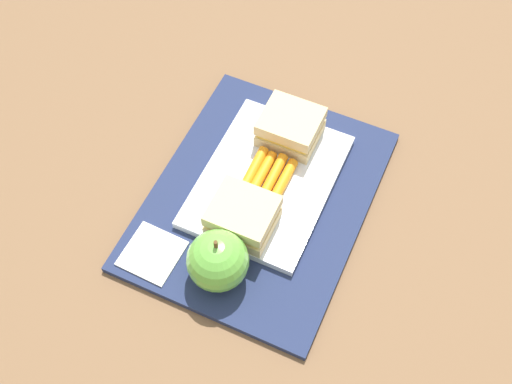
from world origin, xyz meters
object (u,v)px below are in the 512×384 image
at_px(carrot_sticks_bundle, 267,176).
at_px(sandwich_half_right, 243,216).
at_px(paper_napkin, 152,253).
at_px(apple, 214,259).
at_px(food_tray, 267,181).
at_px(sandwich_half_left, 290,127).

bearing_deg(carrot_sticks_bundle, sandwich_half_right, -0.25).
bearing_deg(paper_napkin, carrot_sticks_bundle, 150.14).
bearing_deg(carrot_sticks_bundle, paper_napkin, -29.86).
xyz_separation_m(apple, paper_napkin, (0.01, -0.09, -0.04)).
distance_m(food_tray, paper_napkin, 0.18).
bearing_deg(sandwich_half_right, food_tray, 180.00).
height_order(sandwich_half_left, carrot_sticks_bundle, sandwich_half_left).
bearing_deg(food_tray, sandwich_half_left, 180.00).
relative_size(sandwich_half_left, sandwich_half_right, 1.00).
relative_size(carrot_sticks_bundle, paper_napkin, 1.10).
relative_size(sandwich_half_right, carrot_sticks_bundle, 1.04).
distance_m(carrot_sticks_bundle, apple, 0.15).
bearing_deg(food_tray, carrot_sticks_bundle, 15.12).
xyz_separation_m(sandwich_half_right, paper_napkin, (0.08, -0.09, -0.03)).
relative_size(sandwich_half_left, paper_napkin, 1.14).
distance_m(food_tray, sandwich_half_right, 0.08).
distance_m(sandwich_half_right, apple, 0.07).
height_order(sandwich_half_right, paper_napkin, sandwich_half_right).
height_order(sandwich_half_left, apple, apple).
bearing_deg(apple, carrot_sticks_bundle, 178.08).
xyz_separation_m(food_tray, sandwich_half_left, (-0.08, 0.00, 0.03)).
distance_m(sandwich_half_right, paper_napkin, 0.13).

